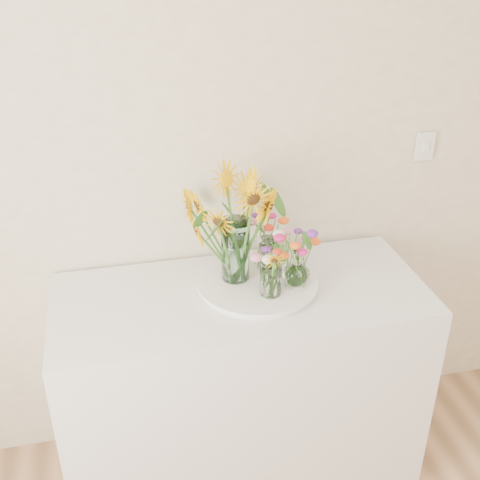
{
  "coord_description": "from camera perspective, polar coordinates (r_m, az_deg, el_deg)",
  "views": [
    {
      "loc": [
        -0.61,
        0.1,
        2.14
      ],
      "look_at": [
        -0.19,
        1.93,
        1.12
      ],
      "focal_mm": 45.0,
      "sensor_mm": 36.0,
      "label": 1
    }
  ],
  "objects": [
    {
      "name": "tray",
      "position": [
        2.28,
        1.65,
        -4.16
      ],
      "size": [
        0.44,
        0.44,
        0.02
      ],
      "primitive_type": "cylinder",
      "color": "white",
      "rests_on": "counter"
    },
    {
      "name": "counter",
      "position": [
        2.53,
        0.12,
        -13.57
      ],
      "size": [
        1.4,
        0.6,
        0.9
      ],
      "primitive_type": "cube",
      "color": "white",
      "rests_on": "ground_plane"
    },
    {
      "name": "wildflower_posy_a",
      "position": [
        2.14,
        2.96,
        -2.66
      ],
      "size": [
        0.18,
        0.18,
        0.22
      ],
      "primitive_type": null,
      "color": "#FF5D16",
      "rests_on": "tray"
    },
    {
      "name": "wildflower_posy_c",
      "position": [
        2.32,
        2.71,
        -0.23
      ],
      "size": [
        0.2,
        0.2,
        0.21
      ],
      "primitive_type": null,
      "color": "#FF5D16",
      "rests_on": "tray"
    },
    {
      "name": "sunflower_bouquet",
      "position": [
        2.18,
        -0.44,
        1.45
      ],
      "size": [
        0.8,
        0.8,
        0.46
      ],
      "primitive_type": null,
      "rotation": [
        0.0,
        0.0,
        0.39
      ],
      "color": "#EEAF05",
      "rests_on": "tray"
    },
    {
      "name": "small_vase_a",
      "position": [
        2.16,
        2.93,
        -3.69
      ],
      "size": [
        0.1,
        0.1,
        0.13
      ],
      "primitive_type": "cylinder",
      "rotation": [
        0.0,
        0.0,
        -0.3
      ],
      "color": "white",
      "rests_on": "tray"
    },
    {
      "name": "small_vase_b",
      "position": [
        2.23,
        5.39,
        -2.58
      ],
      "size": [
        0.13,
        0.13,
        0.15
      ],
      "primitive_type": null,
      "rotation": [
        0.0,
        0.0,
        0.36
      ],
      "color": "white",
      "rests_on": "tray"
    },
    {
      "name": "wildflower_posy_b",
      "position": [
        2.21,
        5.44,
        -1.58
      ],
      "size": [
        0.2,
        0.2,
        0.24
      ],
      "primitive_type": null,
      "color": "#FF5D16",
      "rests_on": "tray"
    },
    {
      "name": "small_vase_c",
      "position": [
        2.34,
        2.68,
        -1.19
      ],
      "size": [
        0.09,
        0.09,
        0.12
      ],
      "primitive_type": "cylinder",
      "rotation": [
        0.0,
        0.0,
        -0.24
      ],
      "color": "white",
      "rests_on": "tray"
    },
    {
      "name": "mason_jar",
      "position": [
        2.23,
        -0.43,
        -0.98
      ],
      "size": [
        0.14,
        0.14,
        0.25
      ],
      "primitive_type": "cylinder",
      "rotation": [
        0.0,
        0.0,
        0.39
      ],
      "color": "#B0E3D5",
      "rests_on": "tray"
    }
  ]
}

